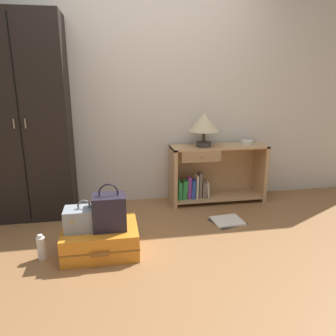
{
  "coord_description": "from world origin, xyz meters",
  "views": [
    {
      "loc": [
        -0.36,
        -2.19,
        1.4
      ],
      "look_at": [
        0.17,
        0.83,
        0.55
      ],
      "focal_mm": 34.53,
      "sensor_mm": 36.0,
      "label": 1
    }
  ],
  "objects_px": {
    "wardrobe": "(26,120)",
    "open_book_on_floor": "(227,221)",
    "suitcase_large": "(101,239)",
    "bottle": "(41,248)",
    "bowl": "(247,142)",
    "train_case": "(85,218)",
    "handbag": "(109,212)",
    "table_lamp": "(204,123)",
    "bookshelf": "(213,174)"
  },
  "relations": [
    {
      "from": "wardrobe",
      "to": "train_case",
      "type": "bearing_deg",
      "value": -57.62
    },
    {
      "from": "suitcase_large",
      "to": "train_case",
      "type": "distance_m",
      "value": 0.24
    },
    {
      "from": "wardrobe",
      "to": "bottle",
      "type": "distance_m",
      "value": 1.33
    },
    {
      "from": "handbag",
      "to": "bowl",
      "type": "bearing_deg",
      "value": 32.59
    },
    {
      "from": "wardrobe",
      "to": "suitcase_large",
      "type": "distance_m",
      "value": 1.45
    },
    {
      "from": "wardrobe",
      "to": "suitcase_large",
      "type": "bearing_deg",
      "value": -52.09
    },
    {
      "from": "bowl",
      "to": "suitcase_large",
      "type": "relative_size",
      "value": 0.23
    },
    {
      "from": "wardrobe",
      "to": "train_case",
      "type": "xyz_separation_m",
      "value": [
        0.59,
        -0.92,
        -0.69
      ]
    },
    {
      "from": "wardrobe",
      "to": "table_lamp",
      "type": "bearing_deg",
      "value": 1.05
    },
    {
      "from": "table_lamp",
      "to": "wardrobe",
      "type": "bearing_deg",
      "value": -178.95
    },
    {
      "from": "bookshelf",
      "to": "train_case",
      "type": "bearing_deg",
      "value": -144.47
    },
    {
      "from": "suitcase_large",
      "to": "train_case",
      "type": "relative_size",
      "value": 1.93
    },
    {
      "from": "bookshelf",
      "to": "bottle",
      "type": "bearing_deg",
      "value": -149.81
    },
    {
      "from": "handbag",
      "to": "bottle",
      "type": "xyz_separation_m",
      "value": [
        -0.55,
        -0.0,
        -0.27
      ]
    },
    {
      "from": "bowl",
      "to": "handbag",
      "type": "relative_size",
      "value": 0.37
    },
    {
      "from": "suitcase_large",
      "to": "open_book_on_floor",
      "type": "relative_size",
      "value": 1.65
    },
    {
      "from": "bowl",
      "to": "handbag",
      "type": "xyz_separation_m",
      "value": [
        -1.59,
        -1.02,
        -0.32
      ]
    },
    {
      "from": "table_lamp",
      "to": "handbag",
      "type": "height_order",
      "value": "table_lamp"
    },
    {
      "from": "wardrobe",
      "to": "train_case",
      "type": "distance_m",
      "value": 1.29
    },
    {
      "from": "wardrobe",
      "to": "open_book_on_floor",
      "type": "xyz_separation_m",
      "value": [
        1.95,
        -0.54,
        -0.99
      ]
    },
    {
      "from": "bowl",
      "to": "open_book_on_floor",
      "type": "bearing_deg",
      "value": -125.11
    },
    {
      "from": "handbag",
      "to": "wardrobe",
      "type": "bearing_deg",
      "value": 129.71
    },
    {
      "from": "wardrobe",
      "to": "bottle",
      "type": "relative_size",
      "value": 9.43
    },
    {
      "from": "train_case",
      "to": "handbag",
      "type": "relative_size",
      "value": 0.83
    },
    {
      "from": "suitcase_large",
      "to": "bottle",
      "type": "distance_m",
      "value": 0.47
    },
    {
      "from": "bookshelf",
      "to": "bottle",
      "type": "distance_m",
      "value": 2.02
    },
    {
      "from": "handbag",
      "to": "bottle",
      "type": "relative_size",
      "value": 1.81
    },
    {
      "from": "wardrobe",
      "to": "bookshelf",
      "type": "xyz_separation_m",
      "value": [
        1.97,
        0.07,
        -0.67
      ]
    },
    {
      "from": "bowl",
      "to": "train_case",
      "type": "bearing_deg",
      "value": -150.87
    },
    {
      "from": "bookshelf",
      "to": "open_book_on_floor",
      "type": "bearing_deg",
      "value": -92.68
    },
    {
      "from": "suitcase_large",
      "to": "bottle",
      "type": "bearing_deg",
      "value": -174.5
    },
    {
      "from": "suitcase_large",
      "to": "open_book_on_floor",
      "type": "distance_m",
      "value": 1.3
    },
    {
      "from": "bowl",
      "to": "wardrobe",
      "type": "bearing_deg",
      "value": -178.24
    },
    {
      "from": "bookshelf",
      "to": "open_book_on_floor",
      "type": "relative_size",
      "value": 2.93
    },
    {
      "from": "bookshelf",
      "to": "handbag",
      "type": "height_order",
      "value": "bookshelf"
    },
    {
      "from": "table_lamp",
      "to": "open_book_on_floor",
      "type": "xyz_separation_m",
      "value": [
        0.11,
        -0.57,
        -0.92
      ]
    },
    {
      "from": "train_case",
      "to": "bowl",
      "type": "bearing_deg",
      "value": 29.13
    },
    {
      "from": "bookshelf",
      "to": "open_book_on_floor",
      "type": "xyz_separation_m",
      "value": [
        -0.03,
        -0.6,
        -0.32
      ]
    },
    {
      "from": "handbag",
      "to": "open_book_on_floor",
      "type": "distance_m",
      "value": 1.28
    },
    {
      "from": "bowl",
      "to": "bottle",
      "type": "distance_m",
      "value": 2.44
    },
    {
      "from": "bottle",
      "to": "open_book_on_floor",
      "type": "height_order",
      "value": "bottle"
    },
    {
      "from": "open_book_on_floor",
      "to": "handbag",
      "type": "bearing_deg",
      "value": -160.7
    },
    {
      "from": "train_case",
      "to": "suitcase_large",
      "type": "bearing_deg",
      "value": 12.08
    },
    {
      "from": "wardrobe",
      "to": "train_case",
      "type": "relative_size",
      "value": 6.29
    },
    {
      "from": "suitcase_large",
      "to": "bottle",
      "type": "relative_size",
      "value": 2.9
    },
    {
      "from": "train_case",
      "to": "handbag",
      "type": "height_order",
      "value": "handbag"
    },
    {
      "from": "table_lamp",
      "to": "open_book_on_floor",
      "type": "bearing_deg",
      "value": -79.51
    },
    {
      "from": "bottle",
      "to": "suitcase_large",
      "type": "bearing_deg",
      "value": 5.5
    },
    {
      "from": "train_case",
      "to": "table_lamp",
      "type": "bearing_deg",
      "value": 37.36
    },
    {
      "from": "suitcase_large",
      "to": "bottle",
      "type": "xyz_separation_m",
      "value": [
        -0.47,
        -0.04,
        -0.01
      ]
    }
  ]
}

